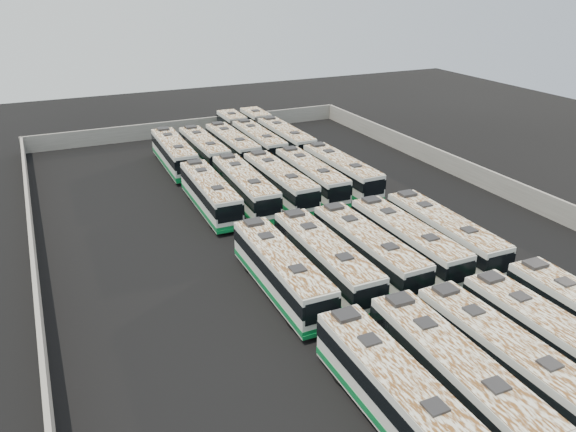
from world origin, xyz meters
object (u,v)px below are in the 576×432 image
object	(u,v)px
bus_front_far_left	(397,395)
bus_back_left	(204,150)
bus_midback_center	(279,182)
bus_back_far_left	(174,153)
bus_midfront_far_left	(281,271)
bus_back_right	(249,136)
bus_midfront_right	(406,241)
bus_midback_far_left	(210,193)
bus_back_center	(232,146)
bus_front_left	(455,376)
bus_midfront_left	(325,260)
bus_midback_left	(245,187)
bus_midback_far_right	(341,172)
bus_front_center	(505,358)
bus_back_far_right	(275,133)
bus_midfront_far_right	(444,234)
bus_midback_right	(311,177)
bus_midfront_center	(368,250)
bus_front_right	(552,341)

from	to	relation	value
bus_front_far_left	bus_back_left	world-z (taller)	bus_front_far_left
bus_midback_center	bus_back_far_left	size ratio (longest dim) A/B	0.99
bus_midfront_far_left	bus_midback_center	distance (m)	18.27
bus_midfront_far_left	bus_back_right	size ratio (longest dim) A/B	0.66
bus_midfront_right	bus_midback_far_left	xyz separation A→B (m)	(-10.97, 16.63, -0.02)
bus_midback_far_left	bus_back_center	distance (m)	16.02
bus_front_left	bus_midfront_right	size ratio (longest dim) A/B	1.02
bus_midfront_left	bus_midback_left	xyz separation A→B (m)	(-0.04, 16.65, 0.02)
bus_midback_far_right	bus_back_center	world-z (taller)	bus_midback_far_right
bus_front_center	bus_midfront_left	size ratio (longest dim) A/B	0.97
bus_midfront_left	bus_midback_left	bearing A→B (deg)	90.56
bus_back_left	bus_back_far_right	bearing A→B (deg)	16.85
bus_back_right	bus_back_far_right	world-z (taller)	bus_back_far_right
bus_front_left	bus_midfront_left	world-z (taller)	bus_front_left
bus_midfront_left	bus_back_right	distance (m)	35.10
bus_midback_left	bus_back_center	size ratio (longest dim) A/B	1.03
bus_midfront_far_right	bus_back_right	size ratio (longest dim) A/B	0.66
bus_front_far_left	bus_front_center	xyz separation A→B (m)	(7.18, 0.03, -0.04)
bus_back_center	bus_midback_right	bearing A→B (deg)	-76.18
bus_midfront_left	bus_back_far_left	xyz separation A→B (m)	(-3.55, 30.82, 0.00)
bus_back_center	bus_midback_center	bearing A→B (deg)	-90.85
bus_midfront_left	bus_midback_right	bearing A→B (deg)	66.76
bus_midfront_center	bus_midback_far_left	distance (m)	18.19
bus_midfront_right	bus_midback_far_right	bearing A→B (deg)	77.59
bus_midfront_center	bus_midback_far_right	xyz separation A→B (m)	(7.24, 16.77, 0.01)
bus_midfront_center	bus_midback_center	bearing A→B (deg)	89.42
bus_back_far_right	bus_midfront_far_left	bearing A→B (deg)	-112.72
bus_front_far_left	bus_back_center	xyz separation A→B (m)	(7.26, 45.22, -0.01)
bus_midfront_far_right	bus_back_left	size ratio (longest dim) A/B	1.03
bus_midback_far_left	bus_back_far_right	size ratio (longest dim) A/B	0.65
bus_front_far_left	bus_midback_center	world-z (taller)	bus_midback_center
bus_front_right	bus_midback_left	xyz separation A→B (m)	(-7.32, 30.92, 0.08)
bus_midback_far_left	bus_midback_center	world-z (taller)	bus_midback_center
bus_front_far_left	bus_front_center	world-z (taller)	bus_front_far_left
bus_front_center	bus_back_center	distance (m)	45.20
bus_midfront_center	bus_back_right	xyz separation A→B (m)	(3.54, 34.30, -0.03)
bus_back_left	bus_back_far_right	size ratio (longest dim) A/B	0.64
bus_midback_left	bus_front_far_left	bearing A→B (deg)	-94.99
bus_midback_center	bus_back_far_right	distance (m)	19.07
bus_midfront_center	bus_front_left	bearing A→B (deg)	-105.26
bus_front_left	bus_back_right	size ratio (longest dim) A/B	0.67
bus_midback_center	bus_midback_far_right	world-z (taller)	bus_midback_center
bus_front_center	bus_back_far_left	bearing A→B (deg)	97.92
bus_back_right	bus_front_left	bearing A→B (deg)	-97.98
bus_midfront_far_right	bus_midback_far_right	size ratio (longest dim) A/B	1.00
bus_back_center	bus_midfront_far_left	bearing A→B (deg)	-104.04
bus_front_center	bus_front_right	size ratio (longest dim) A/B	1.00
bus_front_center	bus_back_far_right	world-z (taller)	bus_back_far_right
bus_front_center	bus_midfront_right	size ratio (longest dim) A/B	0.98
bus_front_far_left	bus_back_center	size ratio (longest dim) A/B	1.01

